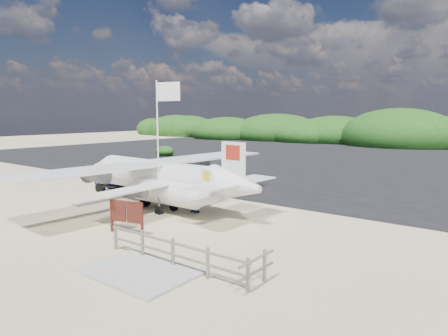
% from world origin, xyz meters
% --- Properties ---
extents(ground, '(160.00, 160.00, 0.00)m').
position_xyz_m(ground, '(0.00, 0.00, 0.00)').
color(ground, beige).
extents(asphalt_apron, '(90.00, 50.00, 0.04)m').
position_xyz_m(asphalt_apron, '(0.00, 30.00, 0.00)').
color(asphalt_apron, '#B2B2B2').
rests_on(asphalt_apron, ground).
extents(lagoon, '(9.00, 7.00, 0.40)m').
position_xyz_m(lagoon, '(-9.00, 1.50, 0.00)').
color(lagoon, '#B2B2B2').
rests_on(lagoon, ground).
extents(walkway_pad, '(3.50, 2.50, 0.10)m').
position_xyz_m(walkway_pad, '(5.50, -6.00, 0.00)').
color(walkway_pad, '#B2B2B2').
rests_on(walkway_pad, ground).
extents(vegetation_band, '(124.00, 8.00, 4.40)m').
position_xyz_m(vegetation_band, '(0.00, 55.00, 0.00)').
color(vegetation_band, '#B2B2B2').
rests_on(vegetation_band, ground).
extents(fence, '(6.40, 2.00, 1.10)m').
position_xyz_m(fence, '(6.00, -5.00, 0.00)').
color(fence, '#B2B2B2').
rests_on(fence, ground).
extents(baggage_cart, '(3.42, 2.57, 1.52)m').
position_xyz_m(baggage_cart, '(-5.90, 2.19, 0.00)').
color(baggage_cart, '#150CBD').
rests_on(baggage_cart, ground).
extents(flagpole, '(1.42, 0.80, 6.70)m').
position_xyz_m(flagpole, '(0.50, -0.38, 0.00)').
color(flagpole, white).
rests_on(flagpole, ground).
extents(signboard, '(1.76, 0.60, 1.46)m').
position_xyz_m(signboard, '(1.74, -3.45, 0.00)').
color(signboard, '#4D1E16').
rests_on(signboard, ground).
extents(crew_a, '(0.60, 0.45, 1.50)m').
position_xyz_m(crew_a, '(-3.30, 2.23, 0.75)').
color(crew_a, '#131D49').
rests_on(crew_a, ground).
extents(crew_b, '(1.07, 0.94, 1.85)m').
position_xyz_m(crew_b, '(-0.44, 1.43, 0.92)').
color(crew_b, '#131D49').
rests_on(crew_b, ground).
extents(crew_c, '(1.21, 0.73, 1.94)m').
position_xyz_m(crew_c, '(1.65, 1.00, 0.97)').
color(crew_c, '#131D49').
rests_on(crew_c, ground).
extents(aircraft_small, '(6.78, 6.78, 2.40)m').
position_xyz_m(aircraft_small, '(-5.81, 33.82, 0.00)').
color(aircraft_small, '#B2B2B2').
rests_on(aircraft_small, ground).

